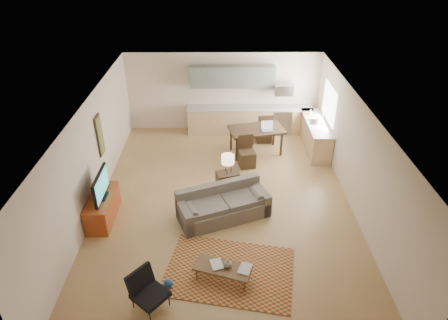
{
  "coord_description": "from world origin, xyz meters",
  "views": [
    {
      "loc": [
        -0.06,
        -8.32,
        6.25
      ],
      "look_at": [
        0.0,
        0.3,
        1.15
      ],
      "focal_mm": 32.0,
      "sensor_mm": 36.0,
      "label": 1
    }
  ],
  "objects_px": {
    "sofa": "(224,204)",
    "armchair": "(150,292)",
    "coffee_table": "(223,273)",
    "console_table": "(228,183)",
    "dining_table": "(256,141)",
    "tv_credenza": "(103,208)"
  },
  "relations": [
    {
      "from": "sofa",
      "to": "armchair",
      "type": "xyz_separation_m",
      "value": [
        -1.38,
        -2.68,
        -0.02
      ]
    },
    {
      "from": "coffee_table",
      "to": "armchair",
      "type": "height_order",
      "value": "armchair"
    },
    {
      "from": "console_table",
      "to": "dining_table",
      "type": "bearing_deg",
      "value": 52.22
    },
    {
      "from": "tv_credenza",
      "to": "console_table",
      "type": "relative_size",
      "value": 2.08
    },
    {
      "from": "coffee_table",
      "to": "dining_table",
      "type": "height_order",
      "value": "dining_table"
    },
    {
      "from": "tv_credenza",
      "to": "coffee_table",
      "type": "bearing_deg",
      "value": -34.42
    },
    {
      "from": "armchair",
      "to": "tv_credenza",
      "type": "relative_size",
      "value": 0.54
    },
    {
      "from": "sofa",
      "to": "dining_table",
      "type": "height_order",
      "value": "dining_table"
    },
    {
      "from": "tv_credenza",
      "to": "dining_table",
      "type": "height_order",
      "value": "dining_table"
    },
    {
      "from": "sofa",
      "to": "coffee_table",
      "type": "bearing_deg",
      "value": -112.91
    },
    {
      "from": "sofa",
      "to": "coffee_table",
      "type": "relative_size",
      "value": 1.98
    },
    {
      "from": "console_table",
      "to": "dining_table",
      "type": "distance_m",
      "value": 2.44
    },
    {
      "from": "coffee_table",
      "to": "armchair",
      "type": "relative_size",
      "value": 1.52
    },
    {
      "from": "sofa",
      "to": "console_table",
      "type": "bearing_deg",
      "value": 61.25
    },
    {
      "from": "sofa",
      "to": "console_table",
      "type": "distance_m",
      "value": 0.99
    },
    {
      "from": "tv_credenza",
      "to": "console_table",
      "type": "bearing_deg",
      "value": 18.3
    },
    {
      "from": "sofa",
      "to": "tv_credenza",
      "type": "xyz_separation_m",
      "value": [
        -2.94,
        -0.03,
        -0.08
      ]
    },
    {
      "from": "dining_table",
      "to": "coffee_table",
      "type": "bearing_deg",
      "value": -114.27
    },
    {
      "from": "coffee_table",
      "to": "tv_credenza",
      "type": "relative_size",
      "value": 0.83
    },
    {
      "from": "armchair",
      "to": "dining_table",
      "type": "height_order",
      "value": "dining_table"
    },
    {
      "from": "console_table",
      "to": "dining_table",
      "type": "xyz_separation_m",
      "value": [
        0.92,
        2.26,
        0.08
      ]
    },
    {
      "from": "sofa",
      "to": "console_table",
      "type": "height_order",
      "value": "sofa"
    }
  ]
}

